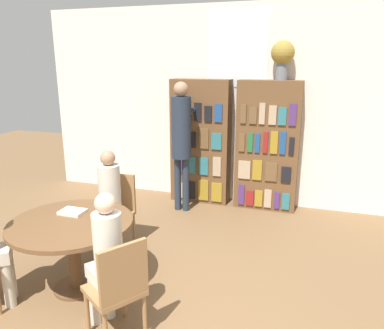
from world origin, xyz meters
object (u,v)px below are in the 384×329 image
flower_vase (283,55)px  chair_left_side (116,208)px  seated_reader_left (108,198)px  chair_far_side (118,287)px  librarian_standing (181,134)px  reading_table (72,233)px  bookshelf_left (201,142)px  bookshelf_right (267,146)px  seated_reader_right (106,256)px

flower_vase → chair_left_side: bearing=-132.3°
flower_vase → seated_reader_left: flower_vase is taller
chair_far_side → chair_left_side: bearing=63.0°
chair_far_side → librarian_standing: size_ratio=0.47×
flower_vase → reading_table: bearing=-120.6°
flower_vase → reading_table: (-1.63, -2.76, -1.66)m
flower_vase → chair_left_side: size_ratio=0.60×
flower_vase → librarian_standing: (-1.31, -0.51, -1.09)m
bookshelf_left → librarian_standing: 0.56m
flower_vase → chair_far_side: 3.81m
bookshelf_right → reading_table: 3.15m
bookshelf_right → seated_reader_left: size_ratio=1.56×
seated_reader_right → chair_far_side: bearing=-90.0°
bookshelf_left → flower_vase: 1.75m
bookshelf_right → librarian_standing: bearing=-156.8°
bookshelf_left → bookshelf_right: 1.03m
bookshelf_left → librarian_standing: bookshelf_left is taller
bookshelf_right → chair_left_side: (-1.53, -1.83, -0.46)m
chair_far_side → seated_reader_right: 0.26m
chair_left_side → seated_reader_left: 0.27m
seated_reader_right → chair_left_side: bearing=59.7°
bookshelf_left → librarian_standing: bearing=-105.7°
reading_table → chair_left_side: (-0.04, 0.92, -0.10)m
seated_reader_right → flower_vase: bearing=15.7°
seated_reader_left → seated_reader_right: (0.64, -1.14, -0.01)m
bookshelf_right → chair_left_side: size_ratio=2.15×
bookshelf_left → reading_table: (-0.46, -2.75, -0.36)m
chair_far_side → seated_reader_left: size_ratio=0.73×
bookshelf_left → chair_left_side: 1.95m
librarian_standing → bookshelf_right: bearing=23.2°
reading_table → librarian_standing: size_ratio=0.61×
chair_left_side → seated_reader_right: 1.49m
reading_table → bookshelf_right: bearing=61.6°
seated_reader_right → librarian_standing: size_ratio=0.64×
chair_far_side → seated_reader_right: (-0.16, 0.10, 0.18)m
bookshelf_left → chair_left_side: size_ratio=2.15×
chair_left_side → seated_reader_right: (0.65, -1.32, 0.18)m
flower_vase → seated_reader_right: (-1.02, -3.16, -1.58)m
bookshelf_right → seated_reader_left: 2.54m
bookshelf_right → seated_reader_right: bearing=-105.6°
reading_table → chair_far_side: 0.93m
bookshelf_right → reading_table: bearing=-118.4°
bookshelf_right → chair_far_side: bookshelf_right is taller
chair_far_side → seated_reader_left: seated_reader_left is taller
bookshelf_right → seated_reader_right: bookshelf_right is taller
chair_left_side → seated_reader_right: seated_reader_right is taller
flower_vase → chair_left_side: flower_vase is taller
bookshelf_left → flower_vase: (1.17, 0.00, 1.30)m
bookshelf_right → librarian_standing: 1.29m
reading_table → bookshelf_left: bearing=80.5°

